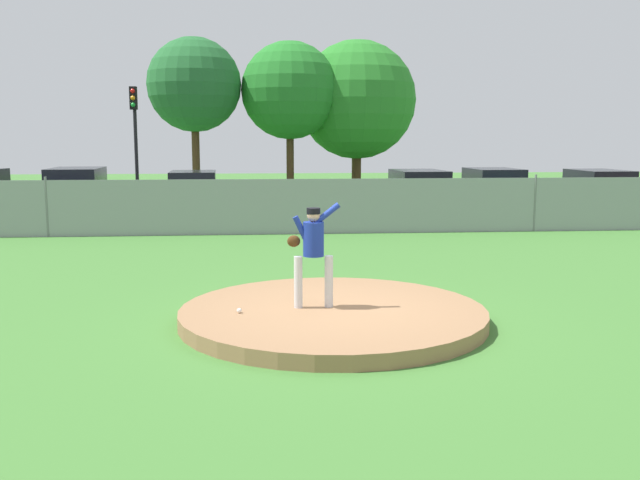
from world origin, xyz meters
TOP-DOWN VIEW (x-y plane):
  - ground_plane at (0.00, 6.00)m, footprint 80.00×80.00m
  - asphalt_strip at (0.00, 14.50)m, footprint 44.00×7.00m
  - pitchers_mound at (0.00, 0.00)m, footprint 4.73×4.73m
  - pitcher_youth at (-0.30, 0.07)m, footprint 0.81×0.32m
  - baseball at (-1.43, -0.20)m, footprint 0.07×0.07m
  - chainlink_fence at (0.00, 10.00)m, footprint 36.15×0.07m
  - parked_car_burgundy at (11.31, 14.17)m, footprint 1.95×4.45m
  - parked_car_navy at (-7.59, 14.81)m, footprint 2.10×4.79m
  - parked_car_teal at (7.29, 14.08)m, footprint 1.92×4.22m
  - parked_car_charcoal at (4.55, 14.05)m, footprint 2.05×4.50m
  - parked_car_slate at (-3.49, 14.62)m, footprint 1.94×4.16m
  - traffic_light_near at (-6.10, 18.26)m, footprint 0.28×0.46m
  - tree_bushy_near at (-4.14, 23.06)m, footprint 4.39×4.39m
  - tree_broad_left at (0.35, 23.55)m, footprint 4.66×4.66m
  - tree_slender_far at (3.79, 24.93)m, footprint 5.93×5.93m

SIDE VIEW (x-z plane):
  - ground_plane at x=0.00m, z-range 0.00..0.00m
  - asphalt_strip at x=0.00m, z-range 0.00..0.01m
  - pitchers_mound at x=0.00m, z-range 0.00..0.22m
  - baseball at x=-1.43m, z-range 0.22..0.30m
  - parked_car_slate at x=-3.49m, z-range -0.03..1.62m
  - parked_car_burgundy at x=11.31m, z-range -0.04..1.63m
  - parked_car_charcoal at x=4.55m, z-range -0.04..1.65m
  - chainlink_fence at x=0.00m, z-range -0.05..1.69m
  - parked_car_teal at x=7.29m, z-range -0.05..1.69m
  - parked_car_navy at x=-7.59m, z-range -0.04..1.74m
  - pitcher_youth at x=-0.30m, z-range 0.37..2.00m
  - traffic_light_near at x=-6.10m, z-range 0.89..5.74m
  - tree_slender_far at x=3.79m, z-range 0.87..8.57m
  - tree_broad_left at x=0.35m, z-range 1.36..8.79m
  - tree_bushy_near at x=-4.14m, z-range 1.53..9.02m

